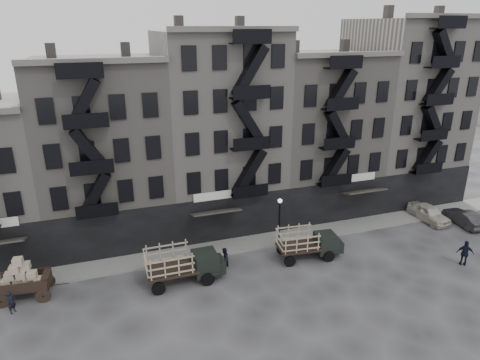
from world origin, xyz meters
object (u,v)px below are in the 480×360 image
object	(u,v)px
stake_truck_west	(183,262)
pedestrian_mid	(224,258)
stake_truck_east	(308,241)
pedestrian_west	(11,302)
car_far	(464,218)
car_east	(429,213)
wagon	(21,276)
policeman	(465,253)

from	to	relation	value
stake_truck_west	pedestrian_mid	world-z (taller)	stake_truck_west
stake_truck_east	pedestrian_west	distance (m)	21.20
car_far	pedestrian_mid	size ratio (longest dim) A/B	2.53
stake_truck_west	car_east	xyz separation A→B (m)	(24.06, 2.53, -0.84)
stake_truck_west	car_far	distance (m)	26.52
stake_truck_west	stake_truck_east	distance (m)	10.04
wagon	car_far	distance (m)	37.16
stake_truck_east	car_east	size ratio (longest dim) A/B	1.20
wagon	stake_truck_west	bearing A→B (deg)	-3.02
stake_truck_east	pedestrian_mid	xyz separation A→B (m)	(-6.72, 0.63, -0.63)
wagon	pedestrian_west	bearing A→B (deg)	-103.13
car_far	pedestrian_west	distance (m)	37.66
wagon	stake_truck_west	xyz separation A→B (m)	(10.64, -1.58, -0.11)
pedestrian_mid	stake_truck_east	bearing A→B (deg)	130.39
stake_truck_east	car_far	size ratio (longest dim) A/B	1.25
car_east	policeman	bearing A→B (deg)	-114.84
wagon	stake_truck_east	xyz separation A→B (m)	(20.68, -1.47, -0.23)
car_far	pedestrian_west	size ratio (longest dim) A/B	2.70
stake_truck_west	stake_truck_east	world-z (taller)	stake_truck_west
car_east	pedestrian_mid	distance (m)	20.81
stake_truck_west	policeman	xyz separation A→B (m)	(20.91, -4.83, -0.56)
car_far	pedestrian_west	xyz separation A→B (m)	(-37.65, -0.68, 0.09)
car_east	pedestrian_mid	bearing A→B (deg)	-176.79
stake_truck_east	car_far	xyz separation A→B (m)	(16.46, 0.63, -0.78)
car_far	stake_truck_east	bearing A→B (deg)	6.54
stake_truck_east	pedestrian_west	world-z (taller)	stake_truck_east
stake_truck_west	car_east	distance (m)	24.20
policeman	car_far	bearing A→B (deg)	-98.81
wagon	car_far	world-z (taller)	wagon
car_east	policeman	world-z (taller)	policeman
car_east	pedestrian_mid	size ratio (longest dim) A/B	2.64
car_east	pedestrian_mid	xyz separation A→B (m)	(-20.74, -1.78, 0.08)
car_far	stake_truck_west	bearing A→B (deg)	5.97
pedestrian_mid	stake_truck_west	bearing A→B (deg)	-31.51
pedestrian_west	pedestrian_mid	bearing A→B (deg)	-50.32
stake_truck_east	wagon	bearing A→B (deg)	-178.13
pedestrian_west	pedestrian_mid	world-z (taller)	pedestrian_mid
wagon	stake_truck_east	bearing A→B (deg)	1.40
wagon	pedestrian_mid	distance (m)	14.01
stake_truck_east	pedestrian_mid	size ratio (longest dim) A/B	3.16
wagon	car_east	world-z (taller)	wagon
wagon	pedestrian_west	xyz separation A→B (m)	(-0.51, -1.52, -0.92)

